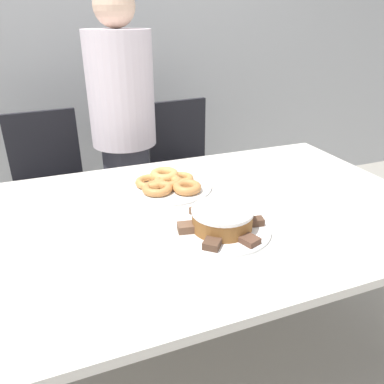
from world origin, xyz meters
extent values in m
plane|color=gray|center=(0.00, 0.00, 0.00)|extent=(12.00, 12.00, 0.00)
cube|color=#A8AAAD|center=(0.00, 1.64, 1.30)|extent=(8.00, 0.05, 2.60)
cube|color=silver|center=(0.00, 0.00, 0.73)|extent=(1.86, 1.09, 0.03)
cylinder|color=silver|center=(0.87, 0.48, 0.36)|extent=(0.06, 0.06, 0.71)
cylinder|color=#383842|center=(-0.03, 0.89, 0.37)|extent=(0.26, 0.26, 0.74)
cylinder|color=silver|center=(-0.03, 0.89, 1.04)|extent=(0.35, 0.35, 0.59)
sphere|color=beige|center=(-0.03, 0.89, 1.44)|extent=(0.21, 0.21, 0.21)
cylinder|color=black|center=(-0.44, 0.91, 0.01)|extent=(0.44, 0.44, 0.01)
cylinder|color=#262626|center=(-0.44, 0.91, 0.23)|extent=(0.06, 0.06, 0.44)
cube|color=black|center=(-0.44, 0.91, 0.47)|extent=(0.48, 0.48, 0.04)
cube|color=black|center=(-0.46, 1.12, 0.70)|extent=(0.40, 0.06, 0.42)
cylinder|color=black|center=(0.38, 0.91, 0.01)|extent=(0.44, 0.44, 0.01)
cylinder|color=#262626|center=(0.38, 0.91, 0.23)|extent=(0.06, 0.06, 0.44)
cube|color=black|center=(0.38, 0.91, 0.47)|extent=(0.49, 0.49, 0.04)
cube|color=black|center=(0.36, 1.12, 0.70)|extent=(0.40, 0.07, 0.42)
cylinder|color=white|center=(0.08, -0.16, 0.75)|extent=(0.33, 0.33, 0.01)
cylinder|color=white|center=(0.02, 0.24, 0.75)|extent=(0.36, 0.36, 0.01)
cylinder|color=brown|center=(0.08, -0.16, 0.78)|extent=(0.20, 0.20, 0.06)
cylinder|color=white|center=(0.08, -0.16, 0.81)|extent=(0.20, 0.20, 0.01)
cube|color=brown|center=(-0.04, -0.13, 0.76)|extent=(0.06, 0.05, 0.03)
cube|color=#513828|center=(0.00, -0.25, 0.76)|extent=(0.07, 0.08, 0.02)
cube|color=brown|center=(0.12, -0.27, 0.76)|extent=(0.06, 0.07, 0.02)
cube|color=#513828|center=(0.20, -0.18, 0.76)|extent=(0.05, 0.04, 0.02)
cube|color=brown|center=(0.15, -0.06, 0.76)|extent=(0.06, 0.06, 0.02)
cube|color=brown|center=(0.04, -0.04, 0.76)|extent=(0.06, 0.06, 0.03)
torus|color=#C68447|center=(0.02, 0.24, 0.77)|extent=(0.12, 0.12, 0.03)
torus|color=#C68447|center=(-0.05, 0.19, 0.77)|extent=(0.12, 0.12, 0.03)
torus|color=#C68447|center=(0.07, 0.16, 0.77)|extent=(0.12, 0.12, 0.03)
torus|color=#D18E4C|center=(0.08, 0.26, 0.76)|extent=(0.10, 0.10, 0.03)
torus|color=tan|center=(0.02, 0.31, 0.77)|extent=(0.12, 0.12, 0.04)
torus|color=#D18E4C|center=(-0.05, 0.27, 0.77)|extent=(0.12, 0.12, 0.03)
camera|label=1|loc=(-0.40, -1.12, 1.39)|focal=35.00mm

